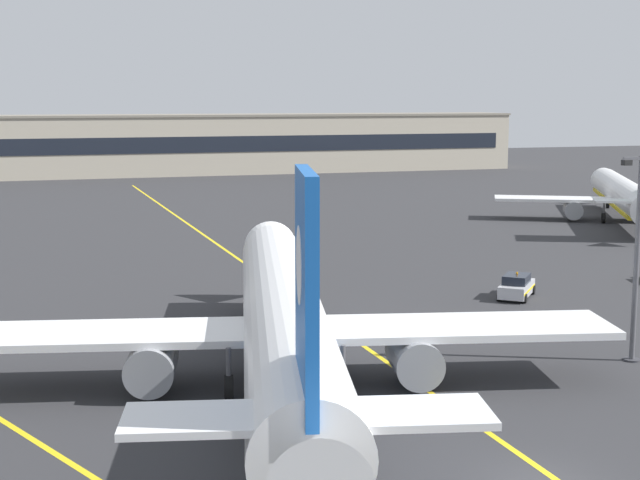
# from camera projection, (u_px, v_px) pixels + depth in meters

# --- Properties ---
(taxiway_centreline) EXTENTS (4.20, 179.96, 0.01)m
(taxiway_centreline) POSITION_uv_depth(u_px,v_px,m) (306.00, 306.00, 62.05)
(taxiway_centreline) COLOR yellow
(taxiway_centreline) RESTS_ON ground
(airliner_foreground) EXTENTS (32.28, 41.12, 11.65)m
(airliner_foreground) POSITION_uv_depth(u_px,v_px,m) (284.00, 320.00, 43.91)
(airliner_foreground) COLOR white
(airliner_foreground) RESTS_ON ground
(airliner_background) EXTENTS (27.02, 33.76, 10.26)m
(airliner_background) POSITION_uv_depth(u_px,v_px,m) (624.00, 195.00, 103.48)
(airliner_background) COLOR white
(airliner_background) RESTS_ON ground
(apron_lamp_post) EXTENTS (2.24, 0.90, 10.81)m
(apron_lamp_post) POSITION_uv_depth(u_px,v_px,m) (637.00, 254.00, 48.31)
(apron_lamp_post) COLOR #515156
(apron_lamp_post) RESTS_ON ground
(service_car_fourth) EXTENTS (4.08, 4.37, 1.79)m
(service_car_fourth) POSITION_uv_depth(u_px,v_px,m) (516.00, 287.00, 64.48)
(service_car_fourth) COLOR #B7B7BC
(service_car_fourth) RESTS_ON ground
(safety_cone_by_nose_gear) EXTENTS (0.44, 0.44, 0.55)m
(safety_cone_by_nose_gear) POSITION_uv_depth(u_px,v_px,m) (249.00, 312.00, 59.16)
(safety_cone_by_nose_gear) COLOR orange
(safety_cone_by_nose_gear) RESTS_ON ground
(terminal_building) EXTENTS (137.81, 12.40, 10.67)m
(terminal_building) POSITION_uv_depth(u_px,v_px,m) (146.00, 145.00, 165.58)
(terminal_building) COLOR #B2A893
(terminal_building) RESTS_ON ground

